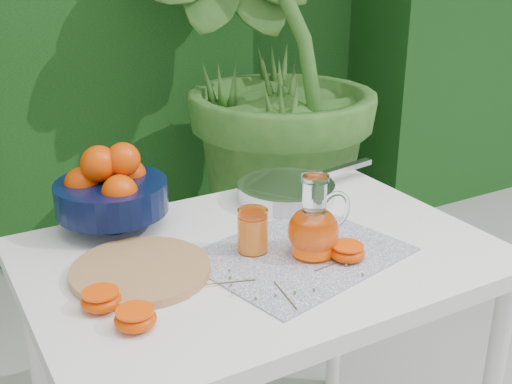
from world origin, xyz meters
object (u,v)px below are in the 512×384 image
juice_pitcher (314,228)px  white_table (260,283)px  fruit_bowl (111,189)px  cutting_board (141,270)px  saute_pan (287,191)px

juice_pitcher → white_table: bearing=136.1°
white_table → fruit_bowl: fruit_bowl is taller
white_table → juice_pitcher: size_ratio=5.52×
cutting_board → saute_pan: 0.51m
white_table → juice_pitcher: bearing=-43.9°
cutting_board → fruit_bowl: bearing=84.1°
cutting_board → fruit_bowl: 0.27m
juice_pitcher → saute_pan: juice_pitcher is taller
fruit_bowl → saute_pan: fruit_bowl is taller
cutting_board → fruit_bowl: fruit_bowl is taller
white_table → fruit_bowl: bearing=130.6°
fruit_bowl → juice_pitcher: size_ratio=1.46×
cutting_board → juice_pitcher: juice_pitcher is taller
white_table → cutting_board: size_ratio=3.52×
fruit_bowl → cutting_board: bearing=-95.9°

